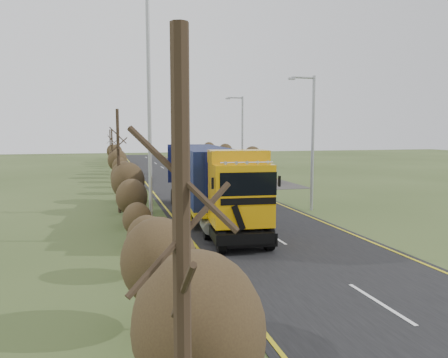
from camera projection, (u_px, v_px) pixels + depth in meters
name	position (u px, v px, depth m)	size (l,w,h in m)	color
ground	(246.00, 220.00, 23.56)	(160.00, 160.00, 0.00)	#31421C
road	(205.00, 194.00, 33.16)	(8.00, 120.00, 0.02)	black
layby	(246.00, 178.00, 44.44)	(6.00, 18.00, 0.02)	#282624
lane_markings	(206.00, 195.00, 32.86)	(7.52, 116.00, 0.01)	gold
hedgerow	(125.00, 178.00, 29.41)	(2.24, 102.04, 6.05)	#322416
lorry	(208.00, 178.00, 23.24)	(3.39, 14.47, 3.99)	black
car_red_hatchback	(260.00, 175.00, 41.17)	(1.60, 3.98, 1.36)	#990A07
car_blue_sedan	(239.00, 169.00, 47.00)	(1.64, 4.71, 1.55)	#0B183F
streetlight_near	(311.00, 138.00, 26.03)	(1.72, 0.18, 8.02)	#939598
streetlight_mid	(241.00, 136.00, 40.92)	(1.72, 0.18, 8.02)	#939598
streetlight_far	(187.00, 131.00, 67.22)	(1.90, 0.18, 8.94)	#939598
left_pole	(149.00, 115.00, 18.34)	(0.16, 0.16, 10.87)	#939598
speed_sign	(246.00, 164.00, 40.39)	(0.68, 0.10, 2.47)	#939598
warning_board	(222.00, 166.00, 44.63)	(0.80, 0.11, 2.11)	#939598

